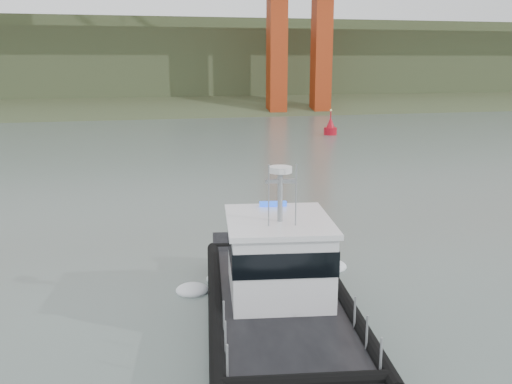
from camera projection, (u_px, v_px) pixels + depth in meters
ground at (338, 284)px, 23.97m from camera, size 400.00×400.00×0.00m
headlands at (153, 69)px, 141.30m from camera, size 500.00×105.36×27.12m
patrol_boat at (279, 287)px, 19.75m from camera, size 6.20×12.77×5.95m
nav_buoy at (330, 128)px, 71.82m from camera, size 1.63×1.63×3.40m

